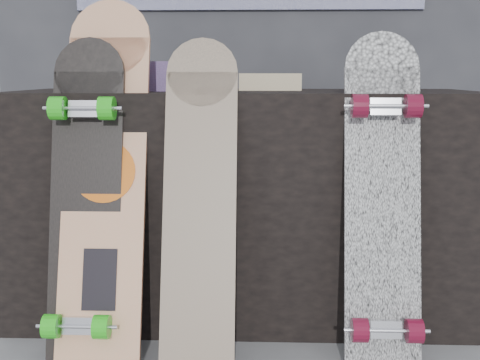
{
  "coord_description": "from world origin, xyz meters",
  "views": [
    {
      "loc": [
        0.06,
        -1.63,
        0.86
      ],
      "look_at": [
        -0.0,
        0.2,
        0.53
      ],
      "focal_mm": 45.0,
      "sensor_mm": 36.0,
      "label": 1
    }
  ],
  "objects_px": {
    "longboard_geisha": "(105,167)",
    "longboard_cascadia": "(383,194)",
    "vendor_table": "(244,202)",
    "skateboard_dark": "(85,194)",
    "longboard_celtic": "(200,192)"
  },
  "relations": [
    {
      "from": "longboard_geisha",
      "to": "longboard_cascadia",
      "type": "relative_size",
      "value": 1.11
    },
    {
      "from": "vendor_table",
      "to": "skateboard_dark",
      "type": "distance_m",
      "value": 0.61
    },
    {
      "from": "longboard_cascadia",
      "to": "skateboard_dark",
      "type": "relative_size",
      "value": 1.02
    },
    {
      "from": "longboard_cascadia",
      "to": "skateboard_dark",
      "type": "height_order",
      "value": "longboard_cascadia"
    },
    {
      "from": "longboard_cascadia",
      "to": "vendor_table",
      "type": "bearing_deg",
      "value": 138.88
    },
    {
      "from": "vendor_table",
      "to": "longboard_celtic",
      "type": "relative_size",
      "value": 1.65
    },
    {
      "from": "vendor_table",
      "to": "longboard_celtic",
      "type": "bearing_deg",
      "value": -107.18
    },
    {
      "from": "longboard_celtic",
      "to": "longboard_cascadia",
      "type": "relative_size",
      "value": 0.98
    },
    {
      "from": "longboard_geisha",
      "to": "longboard_celtic",
      "type": "bearing_deg",
      "value": -11.95
    },
    {
      "from": "longboard_celtic",
      "to": "longboard_geisha",
      "type": "bearing_deg",
      "value": 168.05
    },
    {
      "from": "vendor_table",
      "to": "longboard_geisha",
      "type": "xyz_separation_m",
      "value": [
        -0.42,
        -0.32,
        0.18
      ]
    },
    {
      "from": "vendor_table",
      "to": "skateboard_dark",
      "type": "relative_size",
      "value": 1.64
    },
    {
      "from": "vendor_table",
      "to": "longboard_cascadia",
      "type": "distance_m",
      "value": 0.57
    },
    {
      "from": "vendor_table",
      "to": "skateboard_dark",
      "type": "height_order",
      "value": "skateboard_dark"
    },
    {
      "from": "longboard_geisha",
      "to": "longboard_celtic",
      "type": "distance_m",
      "value": 0.31
    }
  ]
}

